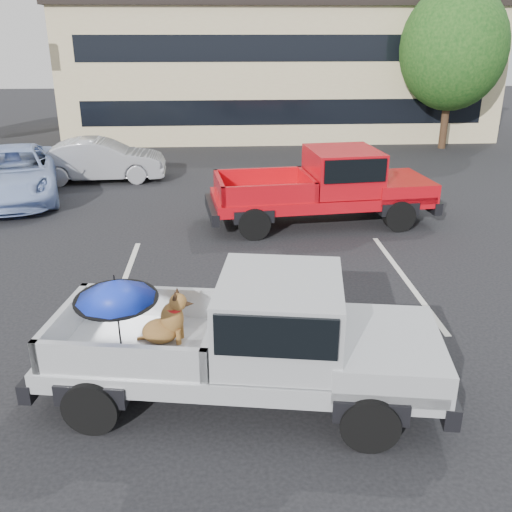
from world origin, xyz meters
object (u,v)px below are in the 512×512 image
at_px(tree_back, 344,40).
at_px(blue_suv, 13,174).
at_px(silver_pickup, 261,334).
at_px(silver_sedan, 101,160).
at_px(red_pickup, 335,183).
at_px(tree_right, 453,48).

relative_size(tree_back, blue_suv, 1.26).
relative_size(silver_pickup, silver_sedan, 1.34).
xyz_separation_m(silver_pickup, red_pickup, (2.57, 7.95, 0.05)).
height_order(silver_sedan, blue_suv, blue_suv).
bearing_deg(blue_suv, silver_pickup, -71.20).
bearing_deg(red_pickup, tree_back, 72.05).
xyz_separation_m(red_pickup, blue_suv, (-9.55, 2.99, -0.32)).
xyz_separation_m(tree_back, red_pickup, (-3.81, -18.11, -3.31)).
bearing_deg(silver_pickup, tree_right, 71.55).
bearing_deg(tree_right, silver_pickup, -117.45).
distance_m(tree_right, silver_pickup, 20.59).
height_order(red_pickup, silver_sedan, red_pickup).
height_order(tree_back, silver_sedan, tree_back).
xyz_separation_m(red_pickup, silver_sedan, (-7.27, 5.11, -0.37)).
bearing_deg(tree_back, tree_right, -69.44).
height_order(silver_pickup, red_pickup, silver_pickup).
bearing_deg(blue_suv, tree_right, 9.79).
distance_m(tree_right, silver_sedan, 15.34).
bearing_deg(silver_pickup, blue_suv, 131.52).
distance_m(silver_pickup, silver_sedan, 13.89).
height_order(tree_right, tree_back, tree_back).
distance_m(silver_pickup, blue_suv, 12.98).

